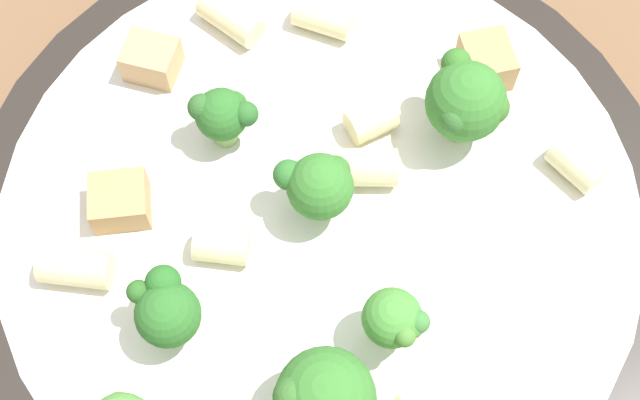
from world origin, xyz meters
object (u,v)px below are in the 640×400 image
rigatoni_4 (323,19)px  rigatoni_2 (230,18)px  rigatoni_6 (366,172)px  chicken_chunk_1 (120,201)px  chicken_chunk_3 (152,60)px  rigatoni_1 (76,267)px  pasta_bowl (320,222)px  broccoli_floret_6 (161,304)px  broccoli_floret_2 (466,102)px  broccoli_floret_1 (223,114)px  rigatoni_0 (576,165)px  broccoli_floret_0 (395,320)px  rigatoni_3 (371,120)px  broccoli_floret_4 (314,183)px  chicken_chunk_2 (480,57)px  rigatoni_5 (222,247)px

rigatoni_4 → rigatoni_2: bearing=-42.6°
rigatoni_2 → rigatoni_6: bearing=84.7°
chicken_chunk_1 → chicken_chunk_3: bearing=-138.8°
rigatoni_2 → chicken_chunk_3: (0.04, -0.01, 0.00)m
rigatoni_1 → rigatoni_6: (-0.11, 0.05, 0.00)m
pasta_bowl → broccoli_floret_6: 0.08m
broccoli_floret_2 → broccoli_floret_1: bearing=-41.6°
broccoli_floret_2 → rigatoni_0: bearing=115.2°
rigatoni_0 → chicken_chunk_3: (0.10, -0.16, 0.00)m
broccoli_floret_0 → broccoli_floret_2: (-0.09, -0.05, 0.00)m
pasta_bowl → broccoli_floret_0: size_ratio=8.98×
rigatoni_2 → rigatoni_3: bearing=96.8°
broccoli_floret_0 → broccoli_floret_2: size_ratio=0.78×
rigatoni_1 → pasta_bowl: bearing=153.7°
broccoli_floret_1 → broccoli_floret_4: (-0.01, 0.05, 0.00)m
rigatoni_1 → broccoli_floret_6: bearing=109.8°
broccoli_floret_1 → rigatoni_3: 0.06m
chicken_chunk_1 → broccoli_floret_6: bearing=72.4°
rigatoni_4 → chicken_chunk_2: chicken_chunk_2 is taller
broccoli_floret_0 → rigatoni_2: 0.16m
broccoli_floret_1 → chicken_chunk_2: (-0.11, 0.05, -0.01)m
rigatoni_5 → chicken_chunk_3: 0.09m
broccoli_floret_1 → pasta_bowl: bearing=96.3°
broccoli_floret_1 → broccoli_floret_2: bearing=138.4°
pasta_bowl → broccoli_floret_4: size_ratio=8.33×
broccoli_floret_0 → rigatoni_4: size_ratio=1.25×
rigatoni_2 → rigatoni_1: bearing=22.4°
rigatoni_3 → chicken_chunk_2: bearing=169.9°
broccoli_floret_4 → rigatoni_4: 0.09m
broccoli_floret_4 → rigatoni_3: 0.05m
broccoli_floret_1 → broccoli_floret_2: broccoli_floret_2 is taller
broccoli_floret_2 → chicken_chunk_2: bearing=-150.7°
rigatoni_0 → rigatoni_6: 0.09m
broccoli_floret_0 → rigatoni_6: 0.07m
broccoli_floret_1 → chicken_chunk_3: bearing=-87.6°
broccoli_floret_4 → rigatoni_5: broccoli_floret_4 is taller
pasta_bowl → rigatoni_6: 0.03m
rigatoni_5 → chicken_chunk_1: chicken_chunk_1 is taller
rigatoni_4 → broccoli_floret_2: bearing=94.0°
rigatoni_6 → chicken_chunk_1: same height
broccoli_floret_2 → chicken_chunk_1: bearing=-28.1°
pasta_bowl → rigatoni_5: (0.04, -0.01, 0.02)m
broccoli_floret_6 → rigatoni_3: size_ratio=1.67×
broccoli_floret_0 → rigatoni_2: broccoli_floret_0 is taller
chicken_chunk_2 → rigatoni_0: bearing=82.4°
rigatoni_1 → rigatoni_4: 0.16m
rigatoni_0 → chicken_chunk_3: chicken_chunk_3 is taller
rigatoni_6 → rigatoni_5: bearing=-13.4°
rigatoni_4 → chicken_chunk_2: (-0.04, 0.06, 0.00)m
broccoli_floret_4 → rigatoni_6: bearing=167.5°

